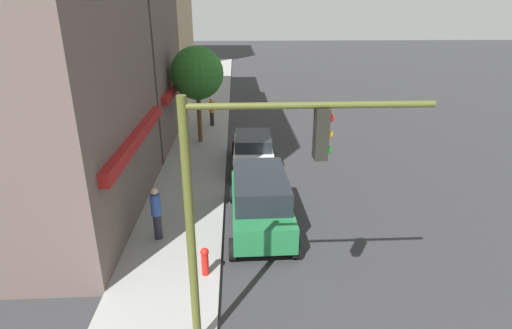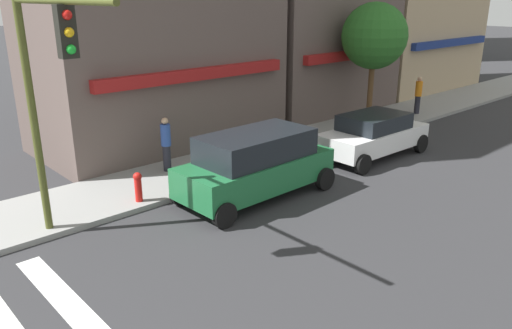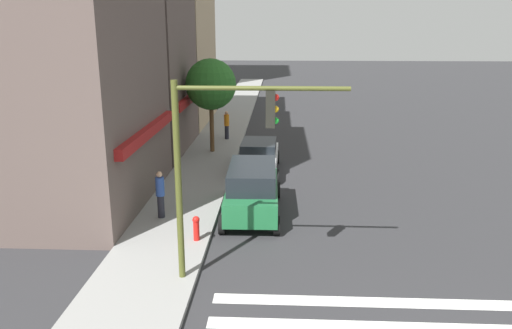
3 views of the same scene
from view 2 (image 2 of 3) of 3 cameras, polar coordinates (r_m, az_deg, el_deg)
traffic_signal at (r=11.34m, az=-22.93°, el=8.83°), size 0.32×4.58×5.69m
suv_green at (r=14.22m, az=-0.00°, el=0.12°), size 4.73×2.12×1.94m
sedan_white at (r=18.44m, az=13.26°, el=3.38°), size 4.44×2.02×1.59m
pedestrian_blue_shirt at (r=16.27m, az=-10.24°, el=2.39°), size 0.32×0.32×1.77m
pedestrian_orange_vest at (r=25.31m, az=18.05°, el=7.62°), size 0.32×0.32×1.77m
fire_hydrant at (r=14.13m, az=-13.33°, el=-2.35°), size 0.24×0.24×0.84m
street_tree at (r=22.47m, az=13.37°, el=14.06°), size 2.81×2.81×5.19m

